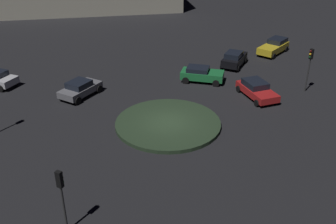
% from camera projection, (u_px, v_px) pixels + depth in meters
% --- Properties ---
extents(ground_plane, '(113.12, 113.12, 0.00)m').
position_uv_depth(ground_plane, '(168.00, 125.00, 29.62)').
color(ground_plane, black).
extents(roundabout_island, '(8.08, 8.08, 0.29)m').
position_uv_depth(roundabout_island, '(168.00, 123.00, 29.55)').
color(roundabout_island, '#263823').
rests_on(roundabout_island, ground_plane).
extents(car_grey, '(2.21, 3.96, 1.45)m').
position_uv_depth(car_grey, '(80.00, 88.00, 33.87)').
color(car_grey, slate).
rests_on(car_grey, ground_plane).
extents(car_red, '(4.55, 4.09, 1.40)m').
position_uv_depth(car_red, '(257.00, 89.00, 33.78)').
color(car_red, red).
rests_on(car_red, ground_plane).
extents(car_yellow, '(2.49, 4.75, 1.57)m').
position_uv_depth(car_yellow, '(274.00, 46.00, 44.17)').
color(car_yellow, gold).
rests_on(car_yellow, ground_plane).
extents(car_black, '(2.37, 4.09, 1.62)m').
position_uv_depth(car_black, '(234.00, 59.00, 40.42)').
color(car_black, black).
rests_on(car_black, ground_plane).
extents(car_green, '(4.37, 3.06, 1.43)m').
position_uv_depth(car_green, '(201.00, 74.00, 36.84)').
color(car_green, '#1E7238').
rests_on(car_green, ground_plane).
extents(traffic_light_southwest, '(0.37, 0.40, 4.02)m').
position_uv_depth(traffic_light_southwest, '(310.00, 62.00, 33.80)').
color(traffic_light_southwest, '#2D2D2D').
rests_on(traffic_light_southwest, ground_plane).
extents(traffic_light_north, '(0.33, 0.37, 3.72)m').
position_uv_depth(traffic_light_north, '(61.00, 189.00, 18.68)').
color(traffic_light_north, '#2D2D2D').
rests_on(traffic_light_north, ground_plane).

